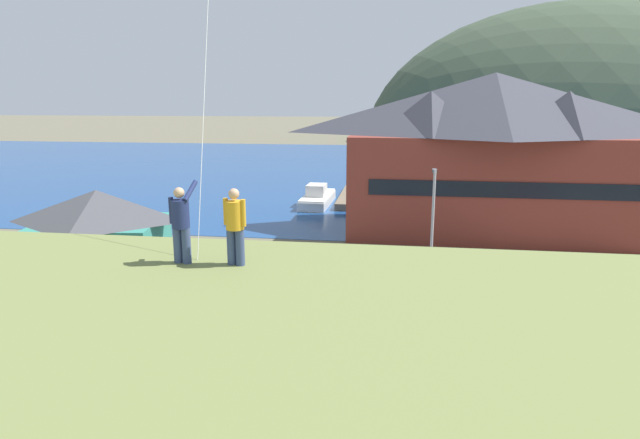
{
  "coord_description": "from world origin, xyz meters",
  "views": [
    {
      "loc": [
        2.86,
        -20.02,
        10.31
      ],
      "look_at": [
        -1.24,
        9.0,
        3.67
      ],
      "focal_mm": 29.91,
      "sensor_mm": 36.0,
      "label": 1
    }
  ],
  "objects_px": {
    "wharf_dock": "(356,196)",
    "parked_car_corner_spot": "(191,278)",
    "storage_shed_near_lot": "(100,237)",
    "parking_light_pole": "(433,215)",
    "parked_car_front_row_silver": "(399,277)",
    "person_companion": "(235,224)",
    "parked_car_mid_row_far": "(553,294)",
    "parked_car_front_row_red": "(550,342)",
    "parked_car_mid_row_near": "(133,313)",
    "person_kite_flyer": "(181,222)",
    "harbor_lodge": "(491,149)",
    "parked_car_lone_by_shed": "(257,314)",
    "moored_boat_wharfside": "(317,198)",
    "parked_car_back_row_right": "(313,270)"
  },
  "relations": [
    {
      "from": "parked_car_mid_row_far",
      "to": "parked_car_corner_spot",
      "type": "relative_size",
      "value": 0.98
    },
    {
      "from": "wharf_dock",
      "to": "moored_boat_wharfside",
      "type": "xyz_separation_m",
      "value": [
        -3.62,
        -3.42,
        0.37
      ]
    },
    {
      "from": "parked_car_front_row_silver",
      "to": "parked_car_corner_spot",
      "type": "bearing_deg",
      "value": -171.12
    },
    {
      "from": "parked_car_mid_row_far",
      "to": "parked_car_front_row_silver",
      "type": "relative_size",
      "value": 0.98
    },
    {
      "from": "storage_shed_near_lot",
      "to": "moored_boat_wharfside",
      "type": "height_order",
      "value": "storage_shed_near_lot"
    },
    {
      "from": "moored_boat_wharfside",
      "to": "parked_car_front_row_red",
      "type": "relative_size",
      "value": 1.85
    },
    {
      "from": "moored_boat_wharfside",
      "to": "parked_car_corner_spot",
      "type": "height_order",
      "value": "moored_boat_wharfside"
    },
    {
      "from": "parked_car_front_row_silver",
      "to": "storage_shed_near_lot",
      "type": "bearing_deg",
      "value": -177.42
    },
    {
      "from": "parked_car_back_row_right",
      "to": "parked_car_mid_row_near",
      "type": "bearing_deg",
      "value": -134.79
    },
    {
      "from": "wharf_dock",
      "to": "parked_car_corner_spot",
      "type": "xyz_separation_m",
      "value": [
        -6.57,
        -29.33,
        0.71
      ]
    },
    {
      "from": "parked_car_mid_row_far",
      "to": "parked_car_front_row_red",
      "type": "height_order",
      "value": "same"
    },
    {
      "from": "parking_light_pole",
      "to": "parked_car_mid_row_far",
      "type": "bearing_deg",
      "value": -41.05
    },
    {
      "from": "wharf_dock",
      "to": "parked_car_mid_row_far",
      "type": "xyz_separation_m",
      "value": [
        11.7,
        -29.07,
        0.71
      ]
    },
    {
      "from": "storage_shed_near_lot",
      "to": "parked_car_back_row_right",
      "type": "height_order",
      "value": "storage_shed_near_lot"
    },
    {
      "from": "storage_shed_near_lot",
      "to": "person_companion",
      "type": "bearing_deg",
      "value": -50.78
    },
    {
      "from": "parked_car_mid_row_near",
      "to": "parked_car_mid_row_far",
      "type": "bearing_deg",
      "value": 14.93
    },
    {
      "from": "wharf_dock",
      "to": "parked_car_corner_spot",
      "type": "distance_m",
      "value": 30.06
    },
    {
      "from": "parked_car_front_row_red",
      "to": "parked_car_mid_row_far",
      "type": "bearing_deg",
      "value": 73.86
    },
    {
      "from": "harbor_lodge",
      "to": "parked_car_lone_by_shed",
      "type": "distance_m",
      "value": 25.43
    },
    {
      "from": "parked_car_mid_row_near",
      "to": "moored_boat_wharfside",
      "type": "bearing_deg",
      "value": 82.99
    },
    {
      "from": "parked_car_lone_by_shed",
      "to": "parking_light_pole",
      "type": "distance_m",
      "value": 12.56
    },
    {
      "from": "harbor_lodge",
      "to": "person_companion",
      "type": "relative_size",
      "value": 13.05
    },
    {
      "from": "parked_car_corner_spot",
      "to": "moored_boat_wharfside",
      "type": "bearing_deg",
      "value": 83.5
    },
    {
      "from": "parked_car_mid_row_near",
      "to": "parked_car_corner_spot",
      "type": "bearing_deg",
      "value": 80.26
    },
    {
      "from": "parked_car_front_row_silver",
      "to": "person_companion",
      "type": "height_order",
      "value": "person_companion"
    },
    {
      "from": "parked_car_mid_row_far",
      "to": "parked_car_mid_row_near",
      "type": "relative_size",
      "value": 0.97
    },
    {
      "from": "storage_shed_near_lot",
      "to": "parked_car_front_row_silver",
      "type": "bearing_deg",
      "value": 2.58
    },
    {
      "from": "wharf_dock",
      "to": "parking_light_pole",
      "type": "distance_m",
      "value": 25.24
    },
    {
      "from": "parking_light_pole",
      "to": "person_kite_flyer",
      "type": "xyz_separation_m",
      "value": [
        -6.97,
        -19.5,
        3.84
      ]
    },
    {
      "from": "parked_car_corner_spot",
      "to": "parked_car_front_row_red",
      "type": "bearing_deg",
      "value": -17.4
    },
    {
      "from": "harbor_lodge",
      "to": "moored_boat_wharfside",
      "type": "relative_size",
      "value": 2.86
    },
    {
      "from": "storage_shed_near_lot",
      "to": "parking_light_pole",
      "type": "bearing_deg",
      "value": 12.77
    },
    {
      "from": "parked_car_mid_row_near",
      "to": "parking_light_pole",
      "type": "relative_size",
      "value": 0.69
    },
    {
      "from": "moored_boat_wharfside",
      "to": "parked_car_lone_by_shed",
      "type": "relative_size",
      "value": 1.84
    },
    {
      "from": "parked_car_mid_row_far",
      "to": "parked_car_corner_spot",
      "type": "distance_m",
      "value": 18.27
    },
    {
      "from": "storage_shed_near_lot",
      "to": "parking_light_pole",
      "type": "xyz_separation_m",
      "value": [
        18.25,
        4.13,
        0.92
      ]
    },
    {
      "from": "parked_car_lone_by_shed",
      "to": "parking_light_pole",
      "type": "bearing_deg",
      "value": 48.82
    },
    {
      "from": "storage_shed_near_lot",
      "to": "parked_car_mid_row_far",
      "type": "bearing_deg",
      "value": -1.66
    },
    {
      "from": "parked_car_corner_spot",
      "to": "person_kite_flyer",
      "type": "xyz_separation_m",
      "value": [
        5.75,
        -14.41,
        6.55
      ]
    },
    {
      "from": "wharf_dock",
      "to": "parked_car_front_row_red",
      "type": "relative_size",
      "value": 2.89
    },
    {
      "from": "storage_shed_near_lot",
      "to": "person_kite_flyer",
      "type": "height_order",
      "value": "person_kite_flyer"
    },
    {
      "from": "parked_car_mid_row_far",
      "to": "parked_car_front_row_silver",
      "type": "bearing_deg",
      "value": 169.1
    },
    {
      "from": "moored_boat_wharfside",
      "to": "parked_car_mid_row_near",
      "type": "distance_m",
      "value": 30.97
    },
    {
      "from": "storage_shed_near_lot",
      "to": "parked_car_mid_row_far",
      "type": "distance_m",
      "value": 23.87
    },
    {
      "from": "harbor_lodge",
      "to": "person_kite_flyer",
      "type": "xyz_separation_m",
      "value": [
        -12.02,
        -31.36,
        1.08
      ]
    },
    {
      "from": "parked_car_lone_by_shed",
      "to": "person_kite_flyer",
      "type": "bearing_deg",
      "value": -83.89
    },
    {
      "from": "person_kite_flyer",
      "to": "wharf_dock",
      "type": "bearing_deg",
      "value": 88.93
    },
    {
      "from": "parked_car_back_row_right",
      "to": "parked_car_front_row_silver",
      "type": "bearing_deg",
      "value": -6.41
    },
    {
      "from": "wharf_dock",
      "to": "parked_car_front_row_silver",
      "type": "xyz_separation_m",
      "value": [
        4.28,
        -27.64,
        0.71
      ]
    },
    {
      "from": "storage_shed_near_lot",
      "to": "parked_car_front_row_red",
      "type": "xyz_separation_m",
      "value": [
        22.2,
        -6.18,
        -1.79
      ]
    }
  ]
}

